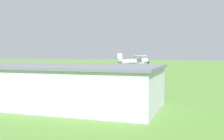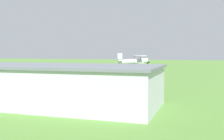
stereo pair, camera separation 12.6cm
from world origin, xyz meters
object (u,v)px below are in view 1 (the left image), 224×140
(car_green, at_px, (7,83))
(person_near_hangar_door, at_px, (129,86))
(hangar, at_px, (39,84))
(person_at_fence_line, at_px, (13,85))
(person_watching_takeoff, at_px, (114,85))
(biplane, at_px, (134,61))
(person_crossing_taxiway, at_px, (102,84))

(car_green, relative_size, person_near_hangar_door, 2.44)
(car_green, bearing_deg, hangar, 140.76)
(car_green, height_order, person_at_fence_line, person_at_fence_line)
(person_watching_takeoff, relative_size, person_near_hangar_door, 0.92)
(car_green, height_order, person_watching_takeoff, person_watching_takeoff)
(hangar, xyz_separation_m, person_watching_takeoff, (-5.04, -17.88, -1.99))
(biplane, bearing_deg, person_near_hangar_door, 100.50)
(person_watching_takeoff, xyz_separation_m, person_at_fence_line, (19.23, 5.62, 0.04))
(person_crossing_taxiway, bearing_deg, hangar, 82.53)
(person_watching_takeoff, distance_m, person_near_hangar_door, 3.47)
(person_near_hangar_door, height_order, person_crossing_taxiway, person_crossing_taxiway)
(hangar, xyz_separation_m, person_at_fence_line, (14.19, -12.27, -1.94))
(hangar, bearing_deg, car_green, -39.24)
(biplane, bearing_deg, car_green, 35.07)
(biplane, distance_m, person_near_hangar_door, 14.53)
(biplane, bearing_deg, person_crossing_taxiway, 74.45)
(person_crossing_taxiway, bearing_deg, car_green, 11.67)
(person_watching_takeoff, distance_m, person_at_fence_line, 20.03)
(person_near_hangar_door, bearing_deg, person_watching_takeoff, -20.90)
(car_green, distance_m, person_crossing_taxiway, 20.08)
(hangar, xyz_separation_m, person_near_hangar_door, (-8.28, -16.65, -1.90))
(hangar, bearing_deg, biplane, -100.76)
(car_green, distance_m, person_near_hangar_door, 25.69)
(hangar, xyz_separation_m, biplane, (-5.75, -30.28, 2.43))
(car_green, distance_m, person_watching_takeoff, 22.63)
(person_watching_takeoff, height_order, person_crossing_taxiway, person_crossing_taxiway)
(biplane, xyz_separation_m, person_crossing_taxiway, (3.37, 12.11, -4.32))
(person_watching_takeoff, height_order, person_at_fence_line, person_at_fence_line)
(person_watching_takeoff, relative_size, person_crossing_taxiway, 0.90)
(car_green, height_order, person_crossing_taxiway, person_crossing_taxiway)
(biplane, height_order, person_watching_takeoff, biplane)
(hangar, height_order, person_crossing_taxiway, hangar)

